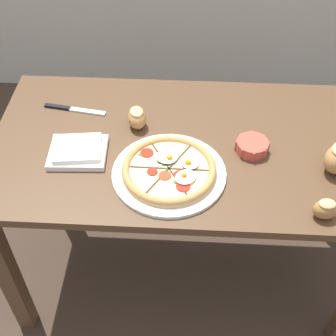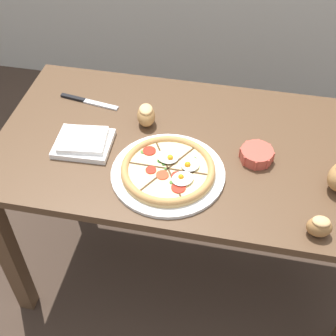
% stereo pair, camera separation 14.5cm
% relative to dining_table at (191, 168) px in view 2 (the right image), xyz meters
% --- Properties ---
extents(ground_plane, '(12.00, 12.00, 0.00)m').
position_rel_dining_table_xyz_m(ground_plane, '(0.00, 0.00, -0.63)').
color(ground_plane, '#3D2D23').
extents(dining_table, '(1.33, 0.72, 0.74)m').
position_rel_dining_table_xyz_m(dining_table, '(0.00, 0.00, 0.00)').
color(dining_table, '#513823').
rests_on(dining_table, ground_plane).
extents(pizza, '(0.36, 0.36, 0.05)m').
position_rel_dining_table_xyz_m(pizza, '(-0.05, -0.15, 0.13)').
color(pizza, white).
rests_on(pizza, dining_table).
extents(ramekin_bowl, '(0.11, 0.11, 0.04)m').
position_rel_dining_table_xyz_m(ramekin_bowl, '(0.21, -0.03, 0.13)').
color(ramekin_bowl, '#C64C3D').
rests_on(ramekin_bowl, dining_table).
extents(napkin_folded, '(0.19, 0.17, 0.04)m').
position_rel_dining_table_xyz_m(napkin_folded, '(-0.36, -0.08, 0.13)').
color(napkin_folded, white).
rests_on(napkin_folded, dining_table).
extents(bread_piece_near, '(0.07, 0.06, 0.06)m').
position_rel_dining_table_xyz_m(bread_piece_near, '(0.40, -0.29, 0.14)').
color(bread_piece_near, '#A3703D').
rests_on(bread_piece_near, dining_table).
extents(bread_piece_mid, '(0.08, 0.10, 0.08)m').
position_rel_dining_table_xyz_m(bread_piece_mid, '(-0.18, 0.08, 0.15)').
color(bread_piece_mid, '#B27F47').
rests_on(bread_piece_mid, dining_table).
extents(knife_main, '(0.23, 0.05, 0.01)m').
position_rel_dining_table_xyz_m(knife_main, '(-0.42, 0.15, 0.12)').
color(knife_main, silver).
rests_on(knife_main, dining_table).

